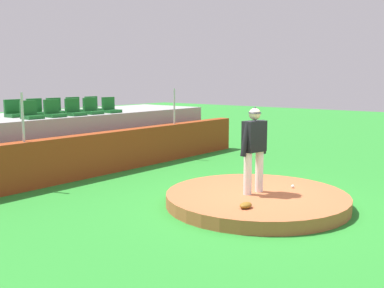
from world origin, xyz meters
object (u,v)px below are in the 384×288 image
pitcher (254,143)px  stadium_chair_8 (75,108)px  stadium_chair_4 (110,108)px  fielding_glove (246,205)px  stadium_chair_6 (36,110)px  stadium_chair_7 (56,109)px  stadium_chair_5 (14,112)px  baseball (293,186)px  stadium_chair_9 (93,107)px  stadium_chair_3 (92,109)px  stadium_chair_1 (54,112)px  stadium_chair_0 (31,113)px  stadium_chair_2 (74,110)px

pitcher → stadium_chair_8: size_ratio=3.71×
stadium_chair_4 → stadium_chair_8: size_ratio=1.00×
fielding_glove → stadium_chair_6: size_ratio=0.60×
stadium_chair_4 → stadium_chair_7: (-1.45, 0.88, 0.00)m
pitcher → fielding_glove: (-1.07, -0.48, -1.02)m
pitcher → stadium_chair_5: bearing=112.0°
baseball → stadium_chair_9: 7.75m
stadium_chair_3 → stadium_chair_5: 2.26m
pitcher → stadium_chair_6: 7.21m
stadium_chair_1 → stadium_chair_9: (2.12, 0.89, 0.00)m
stadium_chair_6 → stadium_chair_8: size_ratio=1.00×
stadium_chair_4 → stadium_chair_8: same height
stadium_chair_8 → stadium_chair_9: 0.72m
fielding_glove → stadium_chair_6: stadium_chair_6 is taller
stadium_chair_3 → stadium_chair_0: bearing=0.6°
stadium_chair_2 → stadium_chair_9: 1.69m
baseball → stadium_chair_4: bearing=85.5°
stadium_chair_6 → stadium_chair_2: bearing=125.3°
stadium_chair_5 → stadium_chair_9: size_ratio=1.00×
stadium_chair_0 → stadium_chair_7: size_ratio=1.00×
baseball → stadium_chair_1: (-1.60, 6.70, 1.46)m
stadium_chair_3 → stadium_chair_6: size_ratio=1.00×
fielding_glove → stadium_chair_2: bearing=-100.2°
stadium_chair_3 → stadium_chair_9: (0.74, 0.87, 0.00)m
stadium_chair_3 → stadium_chair_7: size_ratio=1.00×
stadium_chair_0 → stadium_chair_9: size_ratio=1.00×
stadium_chair_5 → stadium_chair_7: size_ratio=1.00×
stadium_chair_7 → stadium_chair_9: size_ratio=1.00×
stadium_chair_0 → stadium_chair_4: size_ratio=1.00×
stadium_chair_1 → stadium_chair_8: (1.41, 0.92, 0.00)m
stadium_chair_5 → stadium_chair_9: bearing=-179.8°
stadium_chair_1 → stadium_chair_0: bearing=-0.0°
stadium_chair_3 → stadium_chair_6: same height
baseball → stadium_chair_4: (0.52, 6.71, 1.46)m
pitcher → stadium_chair_0: size_ratio=3.71×
stadium_chair_6 → stadium_chair_3: bearing=146.3°
baseball → stadium_chair_3: (-0.21, 6.72, 1.46)m
stadium_chair_2 → stadium_chair_6: (-0.67, 0.95, 0.00)m
baseball → stadium_chair_2: size_ratio=0.15×
baseball → stadium_chair_6: size_ratio=0.15×
stadium_chair_1 → stadium_chair_2: size_ratio=1.00×
stadium_chair_2 → pitcher: bearing=89.7°
baseball → stadium_chair_7: bearing=97.0°
baseball → stadium_chair_1: size_ratio=0.15×
fielding_glove → stadium_chair_3: bearing=-105.8°
stadium_chair_5 → stadium_chair_1: bearing=128.6°
stadium_chair_2 → stadium_chair_9: size_ratio=1.00×
stadium_chair_3 → stadium_chair_5: size_ratio=1.00×
stadium_chair_4 → stadium_chair_7: same height
fielding_glove → stadium_chair_0: (-0.32, 6.72, 1.45)m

